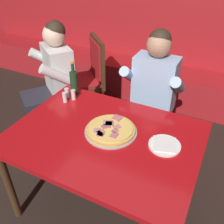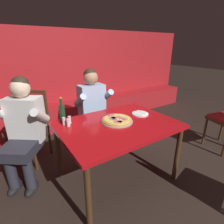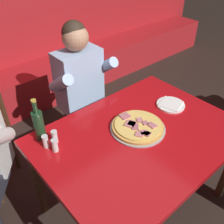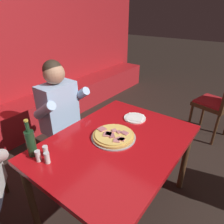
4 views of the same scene
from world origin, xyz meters
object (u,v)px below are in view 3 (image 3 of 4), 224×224
Objects in this scene: shaker_black_pepper at (46,142)px; main_dining_table at (139,143)px; plate_white_paper at (171,105)px; diner_seated_blue_shirt at (85,91)px; beer_bottle at (39,124)px; shaker_parmesan at (55,146)px; pizza at (138,127)px; shaker_red_pepper_flakes at (55,137)px.

main_dining_table is at bearing -29.95° from shaker_black_pepper.
plate_white_paper is 0.73m from diner_seated_blue_shirt.
plate_white_paper is 0.72× the size of beer_bottle.
pizza is at bearing -19.49° from shaker_parmesan.
shaker_black_pepper and shaker_parmesan have the same top height.
shaker_parmesan is (-0.52, 0.18, 0.02)m from pizza.
beer_bottle is 0.69m from diner_seated_blue_shirt.
beer_bottle is at bearing 93.00° from shaker_parmesan.
beer_bottle is at bearing -150.05° from diner_seated_blue_shirt.
diner_seated_blue_shirt reaches higher than beer_bottle.
shaker_black_pepper is (-0.54, 0.25, 0.02)m from pizza.
beer_bottle is at bearing 79.59° from shaker_black_pepper.
plate_white_paper is at bearing -64.13° from diner_seated_blue_shirt.
shaker_black_pepper is at bearing -144.58° from diner_seated_blue_shirt.
diner_seated_blue_shirt is at bearing 115.87° from plate_white_paper.
pizza is (0.03, 0.05, 0.10)m from main_dining_table.
shaker_parmesan reaches higher than pizza.
shaker_black_pepper reaches higher than plate_white_paper.
shaker_black_pepper is at bearing -178.83° from shaker_red_pepper_flakes.
main_dining_table is 15.06× the size of shaker_red_pepper_flakes.
shaker_red_pepper_flakes is (-0.45, 0.30, 0.12)m from main_dining_table.
beer_bottle is 0.12m from shaker_red_pepper_flakes.
main_dining_table is 6.17× the size of plate_white_paper.
main_dining_table is 0.11m from pizza.
shaker_red_pepper_flakes is at bearing 1.17° from shaker_black_pepper.
diner_seated_blue_shirt is (0.58, 0.50, -0.09)m from shaker_parmesan.
shaker_parmesan reaches higher than main_dining_table.
shaker_black_pepper reaches higher than pizza.
pizza is at bearing -32.99° from beer_bottle.
pizza is at bearing -176.31° from plate_white_paper.
beer_bottle is 3.40× the size of shaker_parmesan.
plate_white_paper is 0.95m from shaker_black_pepper.
plate_white_paper is at bearing -14.80° from shaker_red_pepper_flakes.
plate_white_paper is at bearing 3.69° from pizza.
pizza is 1.26× the size of beer_bottle.
beer_bottle reaches higher than shaker_red_pepper_flakes.
shaker_red_pepper_flakes is (-0.86, 0.23, 0.03)m from plate_white_paper.
diner_seated_blue_shirt is (-0.32, 0.65, -0.06)m from plate_white_paper.
beer_bottle is at bearing 117.90° from shaker_red_pepper_flakes.
shaker_red_pepper_flakes is at bearing 165.20° from plate_white_paper.
shaker_black_pepper is 0.07× the size of diner_seated_blue_shirt.
shaker_red_pepper_flakes is at bearing 146.53° from main_dining_table.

